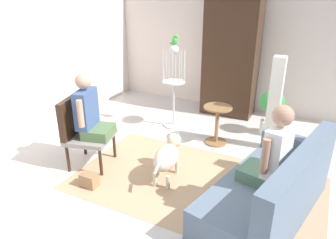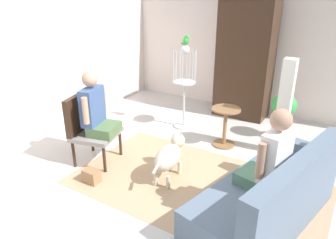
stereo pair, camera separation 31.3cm
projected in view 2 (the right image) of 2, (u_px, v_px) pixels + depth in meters
name	position (u px, v px, depth m)	size (l,w,h in m)	color
ground_plane	(185.00, 179.00, 4.30)	(7.14, 7.14, 0.00)	beige
back_wall	(262.00, 46.00, 6.16)	(6.19, 0.12, 2.65)	silver
left_wall	(48.00, 54.00, 5.41)	(0.12, 6.55, 2.65)	silver
area_rug	(196.00, 185.00, 4.17)	(3.19, 1.85, 0.01)	tan
couch	(270.00, 197.00, 3.42)	(1.24, 2.05, 0.91)	slate
armchair	(87.00, 124.00, 4.57)	(0.72, 0.73, 1.00)	#382316
person_on_couch	(271.00, 158.00, 3.24)	(0.52, 0.53, 0.91)	#4B715B
person_on_armchair	(96.00, 109.00, 4.43)	(0.52, 0.56, 0.90)	#537146
round_end_table	(225.00, 125.00, 5.07)	(0.45, 0.45, 0.64)	olive
dog	(169.00, 156.00, 4.20)	(0.37, 0.88, 0.55)	beige
bird_cage_stand	(184.00, 87.00, 5.61)	(0.40, 0.40, 1.49)	silver
parrot	(186.00, 40.00, 5.28)	(0.17, 0.10, 0.17)	green
potted_plant	(283.00, 112.00, 5.28)	(0.41, 0.41, 0.78)	beige
column_lamp	(284.00, 108.00, 4.71)	(0.20, 0.20, 1.47)	#4C4742
armoire_cabinet	(245.00, 61.00, 6.01)	(1.00, 0.56, 2.19)	#382316
handbag	(92.00, 176.00, 4.19)	(0.22, 0.15, 0.18)	#99724C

